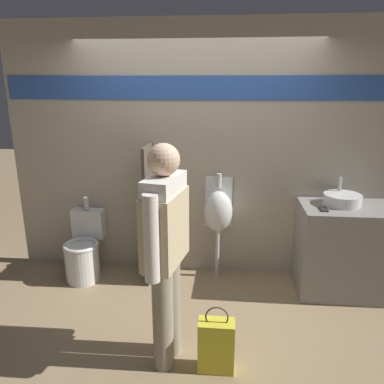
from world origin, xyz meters
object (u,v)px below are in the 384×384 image
object	(u,v)px
urinal_near_counter	(218,211)
shopping_bag	(216,345)
toilet	(84,252)
cell_phone	(323,209)
person_in_vest	(165,243)
sink_basin	(342,199)

from	to	relation	value
urinal_near_counter	shopping_bag	xyz separation A→B (m)	(0.04, -1.42, -0.55)
urinal_near_counter	shopping_bag	world-z (taller)	urinal_near_counter
urinal_near_counter	toilet	distance (m)	1.54
urinal_near_counter	shopping_bag	size ratio (longest dim) A/B	2.17
cell_phone	person_in_vest	bearing A→B (deg)	-141.97
sink_basin	toilet	xyz separation A→B (m)	(-2.68, -0.05, -0.67)
cell_phone	urinal_near_counter	world-z (taller)	urinal_near_counter
cell_phone	person_in_vest	size ratio (longest dim) A/B	0.08
urinal_near_counter	person_in_vest	size ratio (longest dim) A/B	0.68
cell_phone	person_in_vest	distance (m)	1.71
sink_basin	person_in_vest	bearing A→B (deg)	-141.70
urinal_near_counter	toilet	xyz separation A→B (m)	(-1.46, -0.17, -0.46)
toilet	cell_phone	bearing A→B (deg)	-2.99
cell_phone	sink_basin	bearing A→B (deg)	39.89
toilet	person_in_vest	world-z (taller)	person_in_vest
cell_phone	shopping_bag	distance (m)	1.65
cell_phone	toilet	distance (m)	2.54
urinal_near_counter	shopping_bag	distance (m)	1.53
urinal_near_counter	toilet	size ratio (longest dim) A/B	1.34
toilet	person_in_vest	xyz separation A→B (m)	(1.12, -1.18, 0.69)
sink_basin	cell_phone	distance (m)	0.29
cell_phone	shopping_bag	size ratio (longest dim) A/B	0.26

